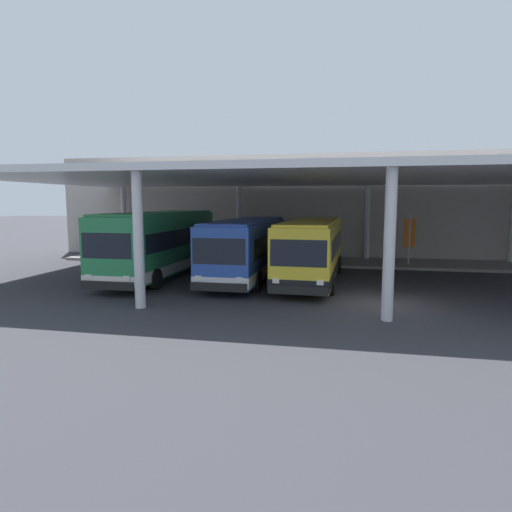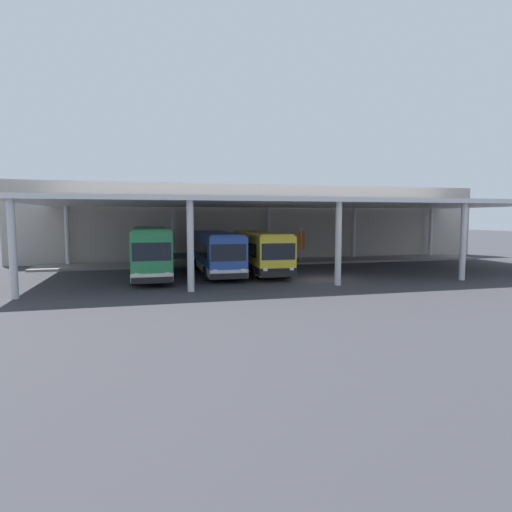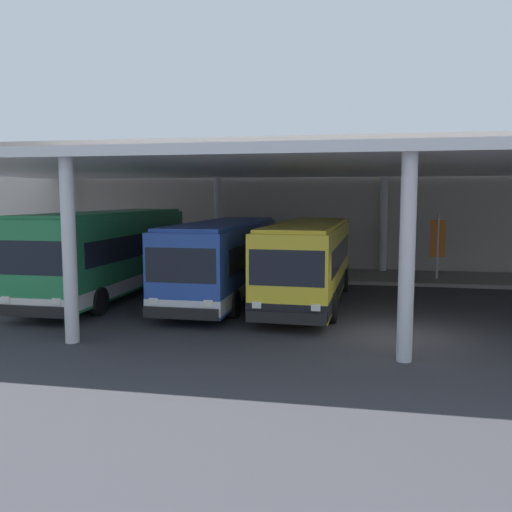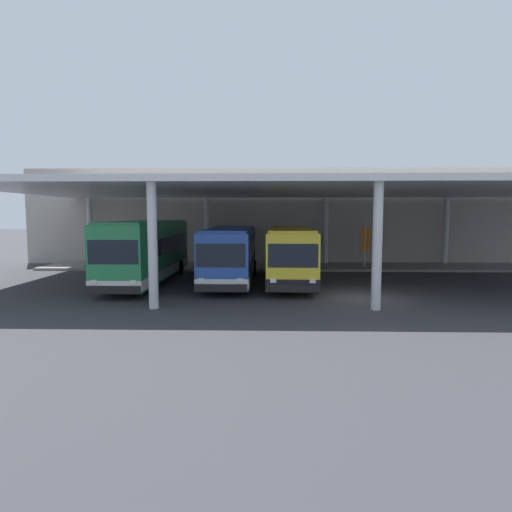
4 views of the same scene
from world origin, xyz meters
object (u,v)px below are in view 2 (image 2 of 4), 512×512
Objects in this scene: bus_nearest_bay at (151,251)px; bench_waiting at (179,258)px; banner_sign at (301,242)px; bus_second_bay at (216,252)px; bus_middle_bay at (261,252)px; trash_bin at (149,258)px.

bench_waiting is at bearing 71.31° from bus_nearest_bay.
bus_nearest_bay is 15.36m from banner_sign.
bus_second_bay is 5.86× the size of bench_waiting.
bus_nearest_bay is 6.30× the size of bench_waiting.
bus_middle_bay is 10.82× the size of trash_bin.
bus_second_bay is at bearing -145.43° from banner_sign.
bus_middle_bay is at bearing -51.12° from bench_waiting.
bus_nearest_bay is 4.81m from bus_second_bay.
banner_sign is at bearing -4.25° from trash_bin.
bus_second_bay reaches higher than bench_waiting.
bench_waiting is (2.50, 7.39, -1.18)m from bus_nearest_bay.
bench_waiting is 11.52m from banner_sign.
bus_nearest_bay is 8.27m from bus_middle_bay.
bus_second_bay and bus_middle_bay have the same top height.
bench_waiting is (-2.30, 7.16, -0.99)m from bus_second_bay.
bus_nearest_bay reaches higher than bus_second_bay.
trash_bin is (-0.15, 7.56, -1.16)m from bus_nearest_bay.
bus_nearest_bay is 1.07× the size of bus_middle_bay.
banner_sign reaches higher than trash_bin.
bus_second_bay is 11.07m from banner_sign.
banner_sign is at bearing 25.07° from bus_nearest_bay.
bench_waiting is 2.66m from trash_bin.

